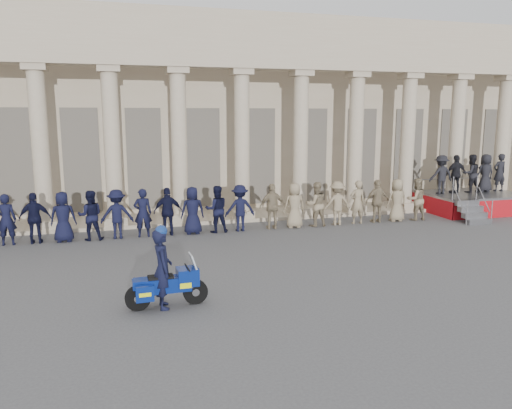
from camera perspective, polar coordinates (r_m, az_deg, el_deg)
The scene contains 6 objects.
ground at distance 13.58m, azimuth 1.17°, elevation -8.87°, with size 90.00×90.00×0.00m, color #49494B.
building at distance 27.30m, azimuth -7.76°, elevation 10.25°, with size 40.00×12.50×9.00m.
officer_rank at distance 18.80m, azimuth -10.93°, elevation -0.85°, with size 22.52×0.68×1.80m.
reviewing_stand at distance 25.06m, azimuth 23.06°, elevation 2.49°, with size 4.34×4.13×2.65m.
motorcycle at distance 11.92m, azimuth -10.08°, elevation -9.04°, with size 1.93×0.80×1.24m.
rider at distance 11.77m, azimuth -10.66°, elevation -7.08°, with size 0.48×0.71×1.97m.
Camera 1 is at (-3.66, -12.31, 4.41)m, focal length 35.00 mm.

